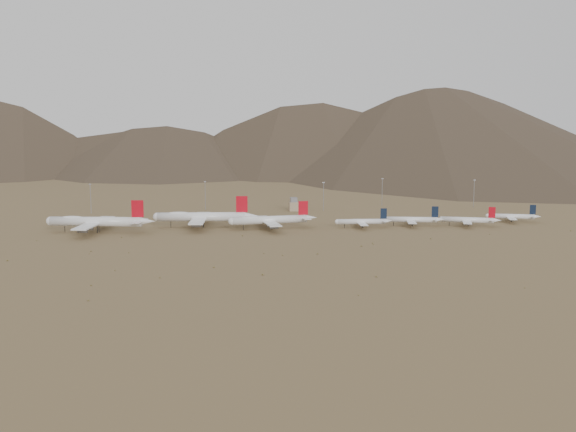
{
  "coord_description": "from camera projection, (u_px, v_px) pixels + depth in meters",
  "views": [
    {
      "loc": [
        -45.3,
        -439.85,
        79.18
      ],
      "look_at": [
        13.62,
        30.0,
        8.92
      ],
      "focal_mm": 40.0,
      "sensor_mm": 36.0,
      "label": 1
    }
  ],
  "objects": [
    {
      "name": "narrowbody_d",
      "position": [
        512.0,
        216.0,
        506.64
      ],
      "size": [
        41.46,
        30.7,
        14.04
      ],
      "rotation": [
        0.0,
        0.0,
        -0.28
      ],
      "color": "white",
      "rests_on": "ground"
    },
    {
      "name": "mast_far_west",
      "position": [
        91.0,
        197.0,
        553.56
      ],
      "size": [
        2.0,
        0.6,
        25.7
      ],
      "color": "gray",
      "rests_on": "ground"
    },
    {
      "name": "control_tower",
      "position": [
        294.0,
        205.0,
        569.59
      ],
      "size": [
        8.0,
        8.0,
        12.0
      ],
      "color": "tan",
      "rests_on": "ground"
    },
    {
      "name": "widebody_west",
      "position": [
        97.0,
        221.0,
        458.03
      ],
      "size": [
        78.7,
        61.52,
        23.58
      ],
      "rotation": [
        0.0,
        0.0,
        -0.18
      ],
      "color": "white",
      "rests_on": "ground"
    },
    {
      "name": "mast_far_east",
      "position": [
        474.0,
        192.0,
        592.5
      ],
      "size": [
        2.0,
        0.6,
        25.7
      ],
      "color": "gray",
      "rests_on": "ground"
    },
    {
      "name": "mast_west",
      "position": [
        205.0,
        194.0,
        576.75
      ],
      "size": [
        2.0,
        0.6,
        25.7
      ],
      "color": "gray",
      "rests_on": "ground"
    },
    {
      "name": "narrowbody_b",
      "position": [
        413.0,
        220.0,
        487.8
      ],
      "size": [
        45.46,
        33.34,
        15.19
      ],
      "rotation": [
        0.0,
        0.0,
        -0.21
      ],
      "color": "white",
      "rests_on": "ground"
    },
    {
      "name": "ground",
      "position": [
        274.0,
        235.0,
        448.9
      ],
      "size": [
        3000.0,
        3000.0,
        0.0
      ],
      "primitive_type": "plane",
      "color": "olive",
      "rests_on": "ground"
    },
    {
      "name": "mast_centre",
      "position": [
        324.0,
        195.0,
        569.65
      ],
      "size": [
        2.0,
        0.6,
        25.7
      ],
      "color": "gray",
      "rests_on": "ground"
    },
    {
      "name": "desert_scrub",
      "position": [
        232.0,
        260.0,
        367.49
      ],
      "size": [
        437.51,
        165.38,
        0.95
      ],
      "color": "brown",
      "rests_on": "ground"
    },
    {
      "name": "narrowbody_a",
      "position": [
        363.0,
        221.0,
        479.74
      ],
      "size": [
        43.85,
        31.45,
        14.46
      ],
      "rotation": [
        0.0,
        0.0,
        -0.05
      ],
      "color": "white",
      "rests_on": "ground"
    },
    {
      "name": "widebody_east",
      "position": [
        270.0,
        220.0,
        473.93
      ],
      "size": [
        67.18,
        52.16,
        20.01
      ],
      "rotation": [
        0.0,
        0.0,
        0.13
      ],
      "color": "white",
      "rests_on": "ground"
    },
    {
      "name": "narrowbody_c",
      "position": [
        469.0,
        220.0,
        486.17
      ],
      "size": [
        44.24,
        32.98,
        15.18
      ],
      "rotation": [
        0.0,
        0.0,
        -0.33
      ],
      "color": "white",
      "rests_on": "ground"
    },
    {
      "name": "mountain_ridge",
      "position": [
        229.0,
        86.0,
        1310.23
      ],
      "size": [
        4400.0,
        1000.0,
        300.0
      ],
      "color": "#4D3D2E",
      "rests_on": "ground"
    },
    {
      "name": "widebody_centre",
      "position": [
        202.0,
        217.0,
        480.97
      ],
      "size": [
        79.09,
        61.13,
        23.51
      ],
      "rotation": [
        0.0,
        0.0,
        -0.09
      ],
      "color": "white",
      "rests_on": "ground"
    },
    {
      "name": "mast_east",
      "position": [
        382.0,
        190.0,
        606.37
      ],
      "size": [
        2.0,
        0.6,
        25.7
      ],
      "color": "gray",
      "rests_on": "ground"
    }
  ]
}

